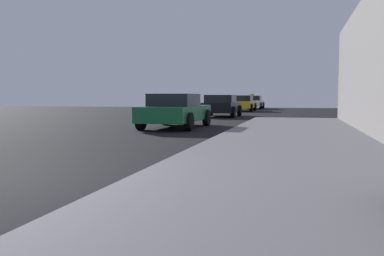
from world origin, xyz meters
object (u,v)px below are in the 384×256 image
(car_yellow, at_px, (243,103))
(car_green, at_px, (176,111))
(car_black, at_px, (221,106))
(car_white, at_px, (252,102))

(car_yellow, bearing_deg, car_green, -89.99)
(car_black, relative_size, car_white, 0.90)
(car_black, distance_m, car_yellow, 9.83)
(car_green, xyz_separation_m, car_yellow, (-0.00, 18.79, 0.00))
(car_black, height_order, car_yellow, same)
(car_black, bearing_deg, car_yellow, 90.29)
(car_black, height_order, car_white, car_white)
(car_yellow, xyz_separation_m, car_white, (0.08, 6.31, 0.00))
(car_green, bearing_deg, car_yellow, 90.01)
(car_black, relative_size, car_yellow, 0.90)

